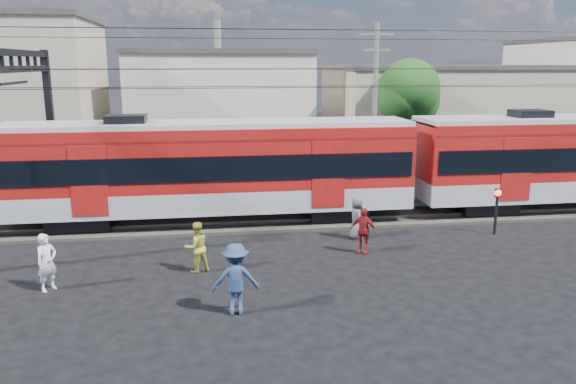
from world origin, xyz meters
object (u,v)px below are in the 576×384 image
pedestrian_a (47,262)px  pedestrian_c (236,279)px  commuter_train (217,166)px  crossing_signal (497,203)px

pedestrian_a → pedestrian_c: (5.28, -2.35, 0.11)m
commuter_train → pedestrian_c: commuter_train is taller
commuter_train → crossing_signal: 10.98m
pedestrian_c → crossing_signal: (10.22, 5.59, 0.29)m
pedestrian_a → crossing_signal: size_ratio=0.94×
commuter_train → pedestrian_a: (-5.02, -6.31, -1.56)m
pedestrian_a → commuter_train: bearing=4.2°
commuter_train → pedestrian_c: size_ratio=26.25×
commuter_train → crossing_signal: size_ratio=27.96×
pedestrian_c → crossing_signal: bearing=-149.0°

